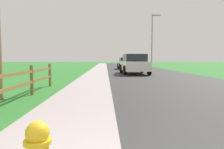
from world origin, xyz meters
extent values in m
plane|color=#317A30|center=(0.00, 25.00, 0.00)|extent=(120.00, 120.00, 0.00)
cube|color=#353535|center=(3.50, 27.00, 0.00)|extent=(7.00, 66.00, 0.01)
cube|color=#B0A3A4|center=(-3.00, 27.00, 0.00)|extent=(6.00, 66.00, 0.01)
cube|color=#317A30|center=(-4.50, 27.00, 0.01)|extent=(5.00, 66.00, 0.00)
cylinder|color=yellow|center=(-0.79, 0.61, 0.54)|extent=(0.23, 0.23, 0.03)
sphere|color=yellow|center=(-0.79, 0.61, 0.61)|extent=(0.20, 0.20, 0.20)
cube|color=gold|center=(-0.79, 0.61, 0.68)|extent=(0.04, 0.04, 0.04)
cylinder|color=brown|center=(-2.72, 5.93, 0.51)|extent=(0.11, 0.11, 1.02)
cylinder|color=brown|center=(-2.72, 8.20, 0.51)|extent=(0.11, 0.11, 1.02)
cube|color=white|center=(2.17, 15.99, 0.68)|extent=(2.01, 4.60, 0.73)
cube|color=#1E232B|center=(2.18, 15.81, 1.34)|extent=(1.73, 2.45, 0.59)
cylinder|color=black|center=(3.15, 14.60, 0.37)|extent=(0.24, 0.75, 0.75)
cylinder|color=black|center=(1.26, 14.56, 0.37)|extent=(0.24, 0.75, 0.75)
cylinder|color=black|center=(3.08, 17.42, 0.37)|extent=(0.24, 0.75, 0.75)
cylinder|color=black|center=(1.19, 17.38, 0.37)|extent=(0.24, 0.75, 0.75)
cube|color=#B7BABF|center=(2.35, 24.27, 0.61)|extent=(1.86, 4.42, 0.63)
cube|color=#1E232B|center=(2.35, 24.24, 1.17)|extent=(1.60, 2.17, 0.50)
cylinder|color=black|center=(3.26, 22.93, 0.35)|extent=(0.24, 0.70, 0.69)
cylinder|color=black|center=(1.50, 22.89, 0.35)|extent=(0.24, 0.70, 0.69)
cylinder|color=black|center=(3.20, 25.65, 0.35)|extent=(0.24, 0.70, 0.69)
cylinder|color=black|center=(1.44, 25.61, 0.35)|extent=(0.24, 0.70, 0.69)
cylinder|color=gray|center=(5.77, 25.39, 3.48)|extent=(0.14, 0.14, 6.96)
cube|color=#999999|center=(6.32, 25.39, 6.81)|extent=(1.10, 0.20, 0.14)
camera|label=1|loc=(-0.21, -1.09, 1.23)|focal=32.95mm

